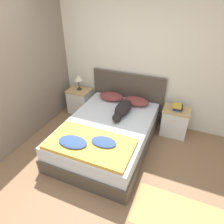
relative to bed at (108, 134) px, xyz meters
name	(u,v)px	position (x,y,z in m)	size (l,w,h in m)	color
ground_plane	(75,184)	(-0.09, -1.00, -0.24)	(16.00, 16.00, 0.00)	#896647
wall_back	(126,60)	(-0.09, 1.13, 1.03)	(9.00, 0.06, 2.55)	silver
wall_side_left	(31,67)	(-1.51, 0.05, 1.03)	(0.06, 3.10, 2.55)	gray
bed	(108,134)	(0.00, 0.00, 0.00)	(1.46, 2.07, 0.50)	#4C4238
headboard	(127,95)	(0.00, 1.06, 0.29)	(1.54, 0.06, 1.03)	#4C4238
nightstand_left	(80,101)	(-1.06, 0.83, 0.04)	(0.50, 0.40, 0.56)	white
nightstand_right	(175,121)	(1.06, 0.83, 0.04)	(0.50, 0.40, 0.56)	white
pillow_left	(111,96)	(-0.27, 0.81, 0.32)	(0.51, 0.34, 0.14)	brown
pillow_right	(136,101)	(0.27, 0.81, 0.32)	(0.51, 0.34, 0.14)	brown
quilt	(89,143)	(-0.01, -0.64, 0.29)	(1.28, 0.71, 0.10)	gold
dog	(123,109)	(0.14, 0.39, 0.35)	(0.26, 0.81, 0.20)	black
book_stack	(178,107)	(1.06, 0.83, 0.36)	(0.19, 0.24, 0.08)	#285689
table_lamp	(78,78)	(-1.06, 0.86, 0.58)	(0.18, 0.18, 0.34)	#2D2D33
rug	(183,217)	(1.45, -0.90, -0.24)	(1.27, 0.63, 0.00)	tan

